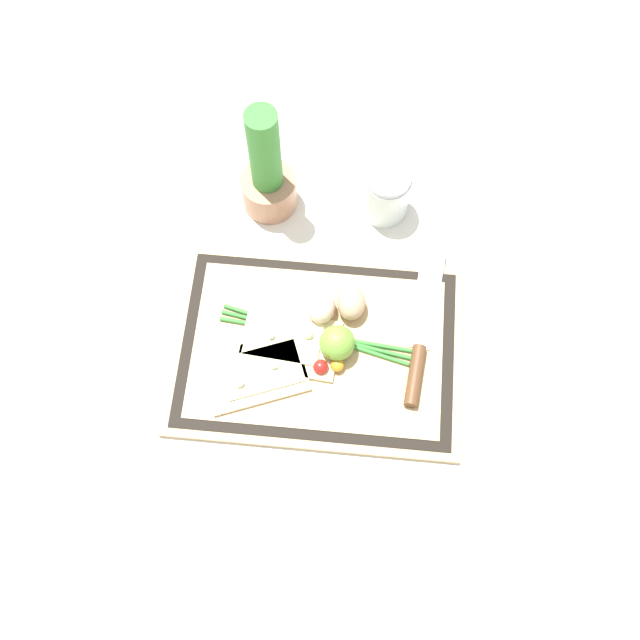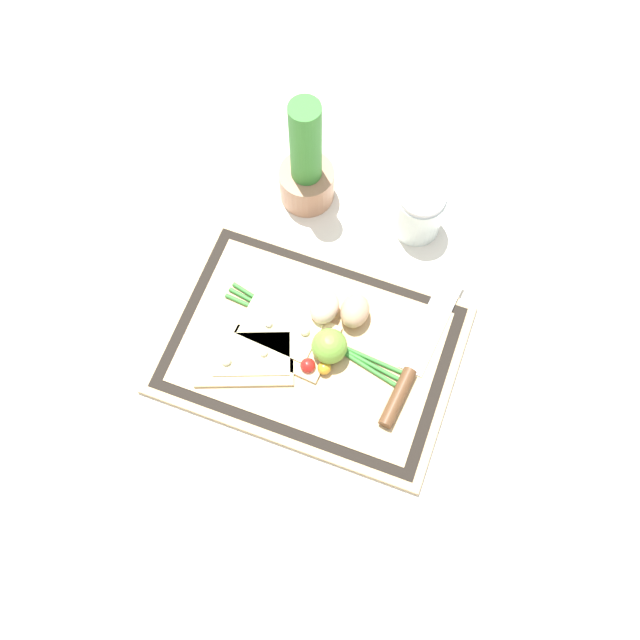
{
  "view_description": "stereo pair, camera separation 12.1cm",
  "coord_description": "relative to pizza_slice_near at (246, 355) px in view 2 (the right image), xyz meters",
  "views": [
    {
      "loc": [
        0.04,
        -0.42,
        1.15
      ],
      "look_at": [
        0.0,
        0.04,
        0.03
      ],
      "focal_mm": 42.0,
      "sensor_mm": 36.0,
      "label": 1
    },
    {
      "loc": [
        0.16,
        -0.39,
        1.15
      ],
      "look_at": [
        0.0,
        0.04,
        0.03
      ],
      "focal_mm": 42.0,
      "sensor_mm": 36.0,
      "label": 2
    }
  ],
  "objects": [
    {
      "name": "pizza_slice_near",
      "position": [
        0.0,
        0.0,
        0.0
      ],
      "size": [
        0.18,
        0.15,
        0.02
      ],
      "color": "beige",
      "rests_on": "cutting_board"
    },
    {
      "name": "knife",
      "position": [
        0.26,
        0.06,
        0.0
      ],
      "size": [
        0.06,
        0.29,
        0.02
      ],
      "color": "silver",
      "rests_on": "cutting_board"
    },
    {
      "name": "herb_pot",
      "position": [
        -0.02,
        0.33,
        0.06
      ],
      "size": [
        0.1,
        0.1,
        0.24
      ],
      "color": "#AD7A5B",
      "rests_on": "ground_plane"
    },
    {
      "name": "cherry_tomato_yellow",
      "position": [
        0.13,
        0.02,
        0.01
      ],
      "size": [
        0.02,
        0.02,
        0.02
      ],
      "primitive_type": "sphere",
      "color": "gold",
      "rests_on": "cutting_board"
    },
    {
      "name": "ground_plane",
      "position": [
        0.09,
        0.05,
        -0.02
      ],
      "size": [
        6.0,
        6.0,
        0.0
      ],
      "primitive_type": "plane",
      "color": "silver"
    },
    {
      "name": "sauce_jar",
      "position": [
        0.18,
        0.33,
        0.02
      ],
      "size": [
        0.08,
        0.08,
        0.1
      ],
      "color": "silver",
      "rests_on": "ground_plane"
    },
    {
      "name": "egg_brown",
      "position": [
        0.14,
        0.13,
        0.02
      ],
      "size": [
        0.05,
        0.06,
        0.05
      ],
      "primitive_type": "ellipsoid",
      "color": "tan",
      "rests_on": "cutting_board"
    },
    {
      "name": "pizza_slice_far",
      "position": [
        0.05,
        0.06,
        0.0
      ],
      "size": [
        0.16,
        0.12,
        0.02
      ],
      "color": "beige",
      "rests_on": "cutting_board"
    },
    {
      "name": "lime",
      "position": [
        0.12,
        0.06,
        0.02
      ],
      "size": [
        0.06,
        0.06,
        0.06
      ],
      "primitive_type": "sphere",
      "color": "#70A838",
      "rests_on": "cutting_board"
    },
    {
      "name": "cherry_tomato_red",
      "position": [
        0.1,
        0.02,
        0.01
      ],
      "size": [
        0.02,
        0.02,
        0.02
      ],
      "primitive_type": "sphere",
      "color": "red",
      "rests_on": "cutting_board"
    },
    {
      "name": "cutting_board",
      "position": [
        0.09,
        0.05,
        -0.01
      ],
      "size": [
        0.47,
        0.33,
        0.02
      ],
      "color": "tan",
      "rests_on": "ground_plane"
    },
    {
      "name": "egg_pink",
      "position": [
        0.09,
        0.12,
        0.02
      ],
      "size": [
        0.05,
        0.06,
        0.05
      ],
      "primitive_type": "ellipsoid",
      "color": "beige",
      "rests_on": "cutting_board"
    },
    {
      "name": "scallion_bunch",
      "position": [
        0.09,
        0.07,
        -0.0
      ],
      "size": [
        0.32,
        0.08,
        0.01
      ],
      "color": "#388433",
      "rests_on": "cutting_board"
    }
  ]
}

